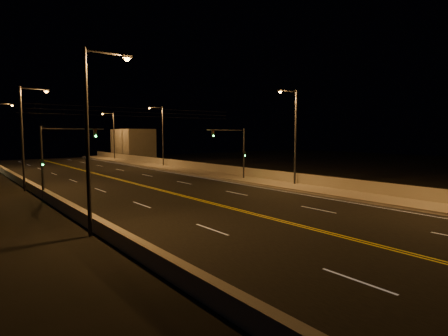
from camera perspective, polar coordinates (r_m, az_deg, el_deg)
road at (r=30.92m, az=-5.21°, el=-4.53°), size 18.00×120.00×0.02m
sidewalk at (r=37.66m, az=8.90°, el=-2.61°), size 3.60×120.00×0.30m
curb at (r=36.36m, az=6.85°, el=-2.99°), size 0.14×120.00×0.15m
parapet_wall at (r=38.77m, az=10.61°, el=-1.45°), size 0.30×120.00×1.00m
jersey_barrier at (r=27.13m, az=-22.90°, el=-5.49°), size 0.45×120.00×0.77m
distant_building_right at (r=82.15m, az=-13.71°, el=3.58°), size 6.00×10.00×6.27m
parapet_rail at (r=38.71m, az=10.62°, el=-0.67°), size 0.06×120.00×0.06m
lane_markings at (r=30.86m, az=-5.14°, el=-4.53°), size 17.32×116.00×0.00m
streetlight_1 at (r=37.37m, az=10.57°, el=5.47°), size 2.55×0.28×9.50m
streetlight_2 at (r=59.63m, az=-9.53°, el=5.35°), size 2.55×0.28×9.50m
streetlight_3 at (r=78.77m, az=-16.61°, el=5.15°), size 2.55×0.28×9.50m
streetlight_4 at (r=20.12m, az=-19.43°, el=5.59°), size 2.55×0.28×9.50m
streetlight_5 at (r=38.62m, az=-28.04°, el=4.94°), size 2.55×0.28×9.50m
traffic_signal_right at (r=41.38m, az=1.95°, el=3.11°), size 5.11×0.31×5.85m
traffic_signal_left at (r=33.00m, az=-24.28°, el=2.13°), size 5.11×0.31×5.85m
overhead_wires at (r=38.94m, az=-12.78°, el=8.27°), size 22.00×0.03×0.83m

